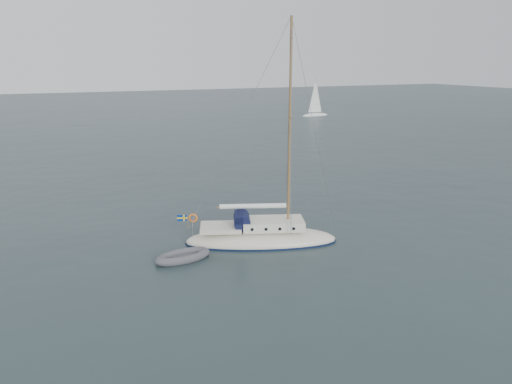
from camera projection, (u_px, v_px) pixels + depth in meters
name	position (u px, v px, depth m)	size (l,w,h in m)	color
ground	(297.00, 250.00, 27.42)	(300.00, 300.00, 0.00)	black
sailboat	(261.00, 227.00, 28.33)	(9.08, 2.72, 12.93)	beige
dinghy	(183.00, 256.00, 26.07)	(3.09, 1.40, 0.44)	#505055
distant_yacht_b	(315.00, 99.00, 92.62)	(5.57, 2.97, 7.38)	silver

